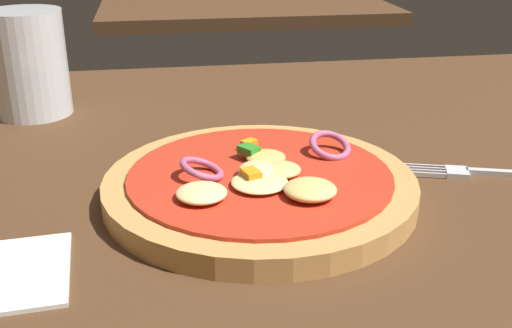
% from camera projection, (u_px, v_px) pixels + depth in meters
% --- Properties ---
extents(dining_table, '(1.48, 0.84, 0.03)m').
position_uv_depth(dining_table, '(301.00, 209.00, 0.49)').
color(dining_table, '#4C301C').
rests_on(dining_table, ground).
extents(pizza, '(0.24, 0.24, 0.04)m').
position_uv_depth(pizza, '(261.00, 186.00, 0.47)').
color(pizza, tan).
rests_on(pizza, dining_table).
extents(fork, '(0.16, 0.06, 0.01)m').
position_uv_depth(fork, '(489.00, 174.00, 0.51)').
color(fork, silver).
rests_on(fork, dining_table).
extents(beer_glass, '(0.08, 0.08, 0.11)m').
position_uv_depth(beer_glass, '(29.00, 68.00, 0.65)').
color(beer_glass, silver).
rests_on(beer_glass, dining_table).
extents(background_table, '(0.64, 0.45, 0.03)m').
position_uv_depth(background_table, '(243.00, 6.00, 1.43)').
color(background_table, '#4C301C').
rests_on(background_table, ground).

